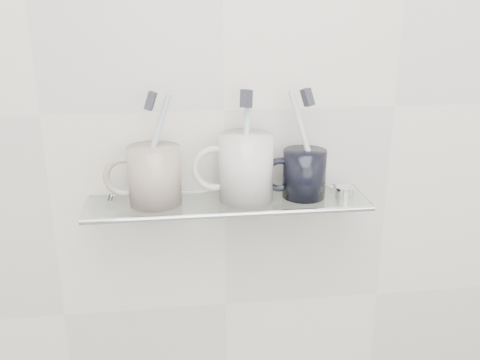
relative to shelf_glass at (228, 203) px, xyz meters
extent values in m
plane|color=silver|center=(0.00, 0.06, 0.15)|extent=(2.50, 0.00, 2.50)
cube|color=silver|center=(0.00, 0.00, 0.00)|extent=(0.50, 0.12, 0.01)
cylinder|color=silver|center=(0.00, -0.06, 0.00)|extent=(0.50, 0.01, 0.01)
cylinder|color=silver|center=(-0.21, 0.05, -0.01)|extent=(0.02, 0.03, 0.02)
cylinder|color=silver|center=(0.21, 0.05, -0.01)|extent=(0.02, 0.03, 0.02)
cylinder|color=silver|center=(-0.13, 0.00, 0.05)|extent=(0.12, 0.12, 0.10)
torus|color=silver|center=(-0.18, 0.00, 0.05)|extent=(0.07, 0.01, 0.07)
cylinder|color=#A1B3C3|center=(-0.13, 0.00, 0.10)|extent=(0.07, 0.02, 0.18)
cube|color=#2C2E37|center=(-0.13, 0.00, 0.19)|extent=(0.02, 0.03, 0.03)
cylinder|color=silver|center=(0.03, 0.00, 0.06)|extent=(0.11, 0.11, 0.12)
torus|color=silver|center=(-0.02, 0.00, 0.06)|extent=(0.08, 0.01, 0.08)
cylinder|color=silver|center=(0.03, 0.00, 0.10)|extent=(0.03, 0.06, 0.19)
cube|color=#2C2E37|center=(0.03, 0.00, 0.19)|extent=(0.03, 0.03, 0.03)
cylinder|color=black|center=(0.14, 0.00, 0.05)|extent=(0.10, 0.10, 0.09)
torus|color=black|center=(0.09, 0.00, 0.05)|extent=(0.06, 0.01, 0.06)
cylinder|color=silver|center=(0.14, 0.00, 0.10)|extent=(0.06, 0.04, 0.18)
cube|color=#2C2E37|center=(0.14, 0.00, 0.19)|extent=(0.02, 0.03, 0.04)
cylinder|color=silver|center=(0.22, 0.00, 0.01)|extent=(0.04, 0.04, 0.01)
camera|label=1|loc=(-0.09, -0.88, 0.35)|focal=40.00mm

